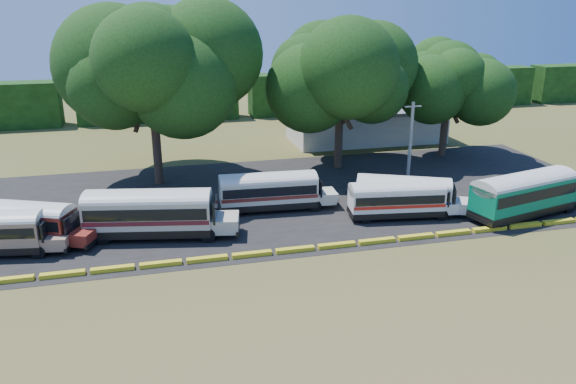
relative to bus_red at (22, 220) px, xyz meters
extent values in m
plane|color=#384617|center=(16.68, -7.00, -1.77)|extent=(160.00, 160.00, 0.00)
cube|color=black|center=(17.68, 5.00, -1.76)|extent=(64.00, 24.00, 0.02)
cube|color=gold|center=(0.18, -6.00, -1.62)|extent=(2.70, 0.45, 0.30)
cube|color=gold|center=(3.18, -6.00, -1.62)|extent=(2.70, 0.45, 0.30)
cube|color=gold|center=(6.18, -6.00, -1.62)|extent=(2.70, 0.45, 0.30)
cube|color=gold|center=(9.18, -6.00, -1.62)|extent=(2.70, 0.45, 0.30)
cube|color=gold|center=(12.18, -6.00, -1.62)|extent=(2.70, 0.45, 0.30)
cube|color=gold|center=(15.18, -6.00, -1.62)|extent=(2.70, 0.45, 0.30)
cube|color=gold|center=(18.18, -6.00, -1.62)|extent=(2.70, 0.45, 0.30)
cube|color=gold|center=(21.18, -6.00, -1.62)|extent=(2.70, 0.45, 0.30)
cube|color=gold|center=(24.18, -6.00, -1.62)|extent=(2.70, 0.45, 0.30)
cube|color=gold|center=(27.18, -6.00, -1.62)|extent=(2.70, 0.45, 0.30)
cube|color=gold|center=(30.18, -6.00, -1.62)|extent=(2.70, 0.45, 0.30)
cube|color=gold|center=(33.18, -6.00, -1.62)|extent=(2.70, 0.45, 0.30)
cube|color=gold|center=(36.18, -6.00, -1.62)|extent=(2.70, 0.45, 0.30)
cube|color=gold|center=(39.18, -6.00, -1.62)|extent=(2.70, 0.45, 0.30)
cube|color=silver|center=(34.68, 23.00, 0.03)|extent=(18.00, 8.00, 3.60)
cube|color=slate|center=(34.68, 23.00, 2.03)|extent=(19.00, 9.00, 0.40)
cube|color=black|center=(-7.32, 41.00, 1.23)|extent=(10.00, 4.00, 6.00)
cube|color=black|center=(4.68, 41.00, 1.23)|extent=(10.00, 4.00, 6.00)
cube|color=black|center=(16.68, 41.00, 1.23)|extent=(10.00, 4.00, 6.00)
cube|color=black|center=(28.68, 41.00, 1.23)|extent=(10.00, 4.00, 6.00)
cube|color=black|center=(40.68, 41.00, 1.23)|extent=(10.00, 4.00, 6.00)
cube|color=black|center=(52.68, 41.00, 1.23)|extent=(10.00, 4.00, 6.00)
cube|color=black|center=(64.68, 41.00, 1.23)|extent=(10.00, 4.00, 6.00)
cube|color=black|center=(76.68, 41.00, 1.23)|extent=(10.00, 4.00, 6.00)
cylinder|color=black|center=(1.30, -2.91, -1.30)|extent=(0.96, 0.41, 0.93)
cylinder|color=black|center=(1.63, -0.94, -1.30)|extent=(0.96, 0.41, 0.93)
cube|color=#9A765E|center=(2.48, -2.09, -0.89)|extent=(1.99, 2.29, 0.88)
cube|color=black|center=(1.90, -2.00, 0.02)|extent=(0.49, 2.13, 1.28)
cube|color=black|center=(3.26, -2.22, -1.26)|extent=(0.54, 2.28, 0.28)
cylinder|color=black|center=(2.73, -2.28, -1.30)|extent=(0.96, 0.61, 0.93)
cylinder|color=black|center=(3.53, -0.45, -1.30)|extent=(0.96, 0.61, 0.93)
cube|color=black|center=(-0.20, 0.09, -1.16)|extent=(7.93, 5.18, 0.51)
cube|color=maroon|center=(-0.20, 0.09, -0.06)|extent=(7.93, 5.18, 1.70)
cube|color=black|center=(-0.20, 0.09, 0.14)|extent=(7.67, 5.11, 0.72)
ellipsoid|color=beige|center=(-0.20, 0.09, 0.79)|extent=(7.93, 5.18, 1.05)
cube|color=maroon|center=(4.07, -1.77, -0.88)|extent=(2.35, 2.55, 0.88)
cube|color=black|center=(3.53, -1.54, 0.02)|extent=(0.98, 2.02, 1.28)
cube|color=black|center=(4.79, -2.09, -1.26)|extent=(1.06, 2.16, 0.28)
cylinder|color=black|center=(12.55, -3.00, -1.23)|extent=(1.12, 0.51, 1.08)
cylinder|color=black|center=(13.00, -0.72, -1.23)|extent=(1.12, 0.51, 1.08)
cylinder|color=black|center=(5.32, -1.57, -1.23)|extent=(1.12, 0.51, 1.08)
cylinder|color=black|center=(5.77, 0.70, -1.23)|extent=(1.12, 0.51, 1.08)
cube|color=black|center=(8.63, -1.04, -1.06)|extent=(9.25, 4.38, 0.60)
cube|color=#B9B1A2|center=(8.63, -1.04, 0.22)|extent=(9.25, 4.38, 1.98)
cube|color=black|center=(8.63, -1.04, 0.46)|extent=(8.91, 4.38, 0.83)
cube|color=#52151D|center=(8.63, -1.04, -0.18)|extent=(9.17, 4.41, 0.33)
ellipsoid|color=beige|center=(8.63, -1.04, 1.21)|extent=(9.25, 4.38, 1.22)
cube|color=#B9B1A2|center=(13.95, -2.09, -0.74)|extent=(2.38, 2.72, 1.03)
cube|color=black|center=(13.28, -1.96, 0.32)|extent=(0.64, 2.48, 1.49)
cube|color=black|center=(14.85, -2.27, -1.17)|extent=(0.71, 2.64, 0.33)
cube|color=black|center=(4.32, -0.19, -1.17)|extent=(0.71, 2.64, 0.33)
cylinder|color=black|center=(21.74, 1.03, -1.29)|extent=(0.97, 0.32, 0.96)
cylinder|color=black|center=(21.86, 3.07, -1.29)|extent=(0.97, 0.32, 0.96)
cylinder|color=black|center=(15.26, 1.42, -1.29)|extent=(0.97, 0.32, 0.96)
cylinder|color=black|center=(15.38, 3.46, -1.29)|extent=(0.97, 0.32, 0.96)
cube|color=black|center=(18.08, 2.27, -1.15)|extent=(7.96, 2.85, 0.53)
cube|color=beige|center=(18.08, 2.27, -0.02)|extent=(7.96, 2.85, 1.75)
cube|color=black|center=(18.08, 2.27, 0.19)|extent=(7.65, 2.88, 0.73)
cube|color=maroon|center=(18.08, 2.27, -0.37)|extent=(7.89, 2.88, 0.29)
ellipsoid|color=beige|center=(18.08, 2.27, 0.86)|extent=(7.96, 2.85, 1.07)
cube|color=beige|center=(22.85, 1.99, -0.86)|extent=(1.84, 2.20, 0.91)
cube|color=black|center=(22.25, 2.03, 0.07)|extent=(0.27, 2.20, 1.31)
cube|color=black|center=(23.66, 1.94, -1.24)|extent=(0.31, 2.35, 0.29)
cube|color=black|center=(14.22, 2.50, -1.24)|extent=(0.31, 2.35, 0.29)
cylinder|color=black|center=(30.77, -3.22, -1.32)|extent=(0.91, 0.37, 0.89)
cylinder|color=black|center=(31.03, -1.34, -1.32)|extent=(0.91, 0.37, 0.89)
cylinder|color=black|center=(24.79, -2.40, -1.32)|extent=(0.91, 0.37, 0.89)
cylinder|color=black|center=(25.04, -0.51, -1.32)|extent=(0.91, 0.37, 0.89)
cube|color=black|center=(27.47, -1.81, -1.19)|extent=(7.52, 3.19, 0.49)
cube|color=white|center=(27.47, -1.81, -0.14)|extent=(7.52, 3.19, 1.63)
cube|color=black|center=(27.47, -1.81, 0.06)|extent=(7.24, 3.21, 0.68)
cube|color=red|center=(27.47, -1.81, -0.46)|extent=(7.45, 3.22, 0.27)
ellipsoid|color=beige|center=(27.47, -1.81, 0.67)|extent=(7.52, 3.19, 1.00)
cube|color=white|center=(31.87, -2.41, -0.93)|extent=(1.85, 2.15, 0.84)
cube|color=black|center=(31.31, -2.34, -0.06)|extent=(0.41, 2.04, 1.22)
cube|color=black|center=(32.62, -2.52, -1.28)|extent=(0.45, 2.18, 0.27)
cube|color=black|center=(23.90, -1.32, -1.28)|extent=(0.45, 2.18, 0.27)
cylinder|color=black|center=(31.35, -3.07, -1.32)|extent=(0.92, 0.61, 0.90)
cylinder|color=black|center=(32.16, -1.32, -1.32)|extent=(0.92, 0.61, 0.90)
cylinder|color=black|center=(25.78, -0.51, -1.32)|extent=(0.92, 0.61, 0.90)
cylinder|color=black|center=(26.59, 1.24, -1.32)|extent=(0.92, 0.61, 0.90)
cube|color=black|center=(28.56, -0.73, -1.18)|extent=(7.66, 5.14, 0.50)
cube|color=beige|center=(28.56, -0.73, -0.11)|extent=(7.66, 5.14, 1.65)
cube|color=black|center=(28.56, -0.73, 0.08)|extent=(7.41, 5.06, 0.69)
cube|color=navy|center=(28.56, -0.73, -0.44)|extent=(7.61, 5.14, 0.27)
ellipsoid|color=beige|center=(28.56, -0.73, 0.71)|extent=(7.66, 5.14, 1.01)
cube|color=beige|center=(32.65, -2.61, -0.91)|extent=(2.30, 2.48, 0.86)
cube|color=black|center=(32.14, -2.37, -0.03)|extent=(0.99, 1.94, 1.24)
cube|color=black|center=(33.35, -2.93, -1.27)|extent=(1.07, 2.07, 0.27)
cube|color=black|center=(25.24, 0.80, -1.27)|extent=(1.07, 2.07, 0.27)
cylinder|color=black|center=(41.60, -4.22, -1.22)|extent=(1.13, 0.55, 1.09)
cylinder|color=black|center=(41.05, -1.95, -1.22)|extent=(1.13, 0.55, 1.09)
cylinder|color=black|center=(34.38, -5.96, -1.22)|extent=(1.13, 0.55, 1.09)
cylinder|color=black|center=(33.83, -3.69, -1.22)|extent=(1.13, 0.55, 1.09)
cube|color=black|center=(37.18, -4.08, -1.06)|extent=(9.35, 4.75, 0.60)
cube|color=#04724B|center=(37.18, -4.08, 0.24)|extent=(9.35, 4.75, 2.00)
cube|color=black|center=(37.18, -4.08, 0.48)|extent=(9.01, 4.73, 0.84)
ellipsoid|color=beige|center=(37.18, -4.08, 1.23)|extent=(9.35, 4.75, 1.23)
cube|color=#04724B|center=(42.49, -2.80, -0.73)|extent=(2.47, 2.80, 1.04)
cube|color=black|center=(41.82, -2.96, 0.34)|extent=(0.75, 2.48, 1.50)
cube|color=black|center=(43.40, -2.58, -1.17)|extent=(0.82, 2.65, 0.33)
cube|color=black|center=(32.88, -5.12, -1.17)|extent=(0.82, 2.65, 0.33)
cylinder|color=#38241C|center=(9.64, 11.74, 2.04)|extent=(0.80, 0.80, 7.62)
cylinder|color=#38241C|center=(10.86, 12.18, 5.31)|extent=(1.36, 2.75, 4.35)
cylinder|color=#38241C|center=(8.64, 12.57, 5.31)|extent=(2.11, 2.40, 4.35)
cylinder|color=#38241C|center=(9.41, 10.46, 5.31)|extent=(2.80, 0.91, 4.35)
ellipsoid|color=black|center=(9.64, 11.74, 9.35)|extent=(13.85, 13.85, 10.16)
cylinder|color=#38241C|center=(27.62, 12.66, 1.50)|extent=(0.80, 0.80, 6.53)
cylinder|color=#38241C|center=(28.84, 13.10, 4.30)|extent=(1.24, 2.43, 3.76)
cylinder|color=#38241C|center=(26.63, 13.49, 4.30)|extent=(1.89, 2.14, 3.76)
cylinder|color=#38241C|center=(27.40, 11.38, 4.30)|extent=(2.46, 0.85, 3.76)
ellipsoid|color=black|center=(27.62, 12.66, 7.83)|extent=(11.98, 11.98, 8.79)
cylinder|color=#38241C|center=(40.26, 14.22, 1.23)|extent=(0.80, 0.80, 5.99)
cylinder|color=#38241C|center=(41.48, 14.66, 3.80)|extent=(1.18, 2.27, 3.46)
cylinder|color=#38241C|center=(39.26, 15.05, 3.80)|extent=(1.79, 2.01, 3.46)
cylinder|color=#38241C|center=(40.03, 12.94, 3.80)|extent=(2.30, 0.82, 3.46)
ellipsoid|color=black|center=(40.26, 14.22, 7.08)|extent=(9.61, 9.61, 7.04)
cylinder|color=gray|center=(31.98, 5.48, 2.12)|extent=(0.30, 0.30, 7.77)
cube|color=gray|center=(31.98, 5.48, 5.62)|extent=(1.60, 0.12, 0.12)
camera|label=1|loc=(9.25, -39.83, 14.65)|focal=35.00mm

